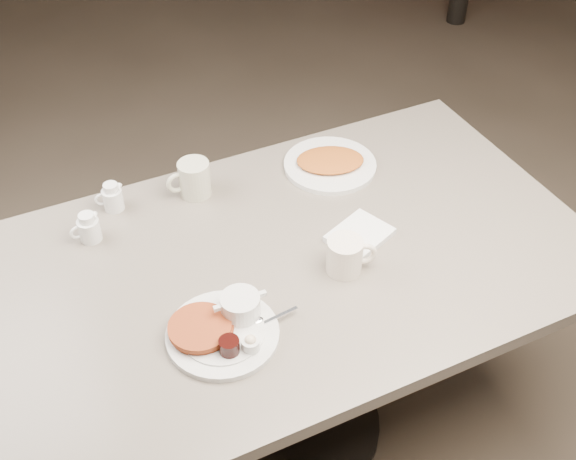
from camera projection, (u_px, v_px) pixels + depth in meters
name	position (u px, v px, depth m)	size (l,w,h in m)	color
room	(293.00, 5.00, 1.32)	(7.04, 8.04, 2.84)	#4C3F33
diner_table	(291.00, 302.00, 1.87)	(1.50, 0.90, 0.75)	slate
main_plate	(223.00, 327.00, 1.56)	(0.31, 0.26, 0.07)	silver
coffee_mug_near	(346.00, 255.00, 1.69)	(0.13, 0.11, 0.09)	white
napkin	(360.00, 235.00, 1.80)	(0.18, 0.17, 0.02)	white
coffee_mug_far	(193.00, 179.00, 1.91)	(0.12, 0.09, 0.10)	beige
creamer_left	(89.00, 228.00, 1.78)	(0.08, 0.07, 0.08)	white
creamer_right	(112.00, 198.00, 1.87)	(0.08, 0.07, 0.08)	white
hash_plate	(330.00, 163.00, 2.02)	(0.34, 0.34, 0.04)	silver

